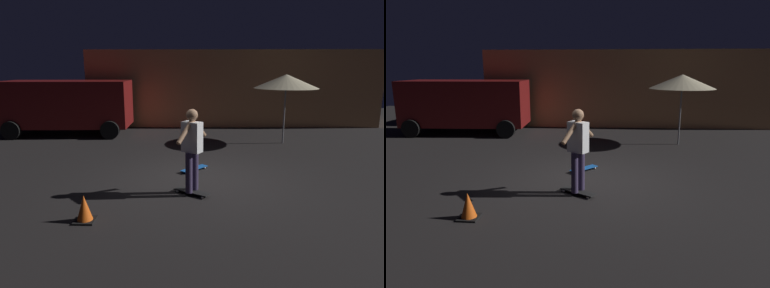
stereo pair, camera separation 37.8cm
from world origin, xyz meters
TOP-DOWN VIEW (x-y plane):
  - ground_plane at (0.00, 0.00)m, footprint 28.00×28.00m
  - low_building at (1.43, 8.94)m, footprint 12.43×4.16m
  - parked_van at (-4.99, 5.34)m, footprint 4.67×2.35m
  - patio_umbrella at (2.83, 3.89)m, footprint 2.10×2.10m
  - skateboard_ridden at (-0.17, -0.85)m, footprint 0.77×0.59m
  - skateboard_spare at (-0.14, 0.73)m, footprint 0.69×0.70m
  - skater at (-0.17, -0.85)m, footprint 0.60×0.88m
  - traffic_cone at (-1.94, -2.10)m, footprint 0.34×0.34m

SIDE VIEW (x-z plane):
  - ground_plane at x=0.00m, z-range 0.00..0.00m
  - skateboard_ridden at x=-0.17m, z-range 0.02..0.09m
  - skateboard_spare at x=-0.14m, z-range 0.02..0.09m
  - traffic_cone at x=-1.94m, z-range -0.02..0.44m
  - skater at x=-0.17m, z-range 0.20..1.87m
  - parked_van at x=-4.99m, z-range 0.15..2.18m
  - low_building at x=1.43m, z-range 0.00..3.23m
  - patio_umbrella at x=2.83m, z-range 0.92..3.22m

